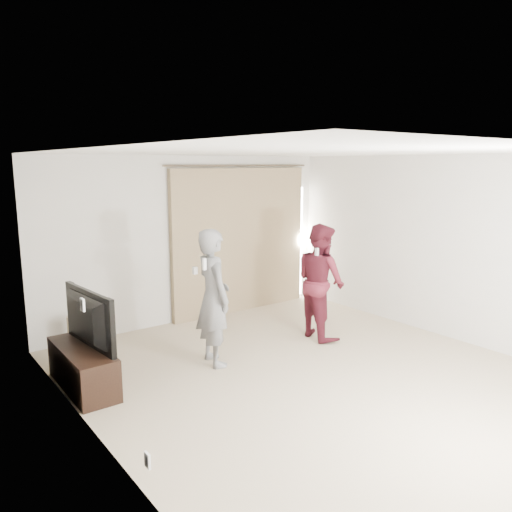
# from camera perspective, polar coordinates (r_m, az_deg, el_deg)

# --- Properties ---
(floor) EXTENTS (5.50, 5.50, 0.00)m
(floor) POSITION_cam_1_polar(r_m,az_deg,el_deg) (6.14, 6.11, -13.30)
(floor) COLOR #BDAB8D
(floor) RESTS_ON ground
(wall_back) EXTENTS (5.00, 0.04, 2.60)m
(wall_back) POSITION_cam_1_polar(r_m,az_deg,el_deg) (7.93, -7.37, 1.93)
(wall_back) COLOR silver
(wall_back) RESTS_ON ground
(wall_left) EXTENTS (0.04, 5.50, 2.60)m
(wall_left) POSITION_cam_1_polar(r_m,az_deg,el_deg) (4.46, -17.86, -5.27)
(wall_left) COLOR silver
(wall_left) RESTS_ON ground
(ceiling) EXTENTS (5.00, 5.50, 0.01)m
(ceiling) POSITION_cam_1_polar(r_m,az_deg,el_deg) (5.62, 6.64, 11.74)
(ceiling) COLOR white
(ceiling) RESTS_ON wall_back
(curtain) EXTENTS (2.80, 0.11, 2.46)m
(curtain) POSITION_cam_1_polar(r_m,az_deg,el_deg) (8.37, -1.67, 1.80)
(curtain) COLOR tan
(curtain) RESTS_ON ground
(tv_console) EXTENTS (0.42, 1.22, 0.47)m
(tv_console) POSITION_cam_1_polar(r_m,az_deg,el_deg) (6.00, -19.17, -12.00)
(tv_console) COLOR black
(tv_console) RESTS_ON ground
(tv) EXTENTS (0.25, 1.12, 0.64)m
(tv) POSITION_cam_1_polar(r_m,az_deg,el_deg) (5.82, -19.50, -6.93)
(tv) COLOR black
(tv) RESTS_ON tv_console
(scratching_post) EXTENTS (0.37, 0.37, 0.49)m
(scratching_post) POSITION_cam_1_polar(r_m,az_deg,el_deg) (7.12, -19.89, -8.75)
(scratching_post) COLOR tan
(scratching_post) RESTS_ON ground
(person_man) EXTENTS (0.50, 0.68, 1.71)m
(person_man) POSITION_cam_1_polar(r_m,az_deg,el_deg) (6.17, -4.90, -4.73)
(person_man) COLOR slate
(person_man) RESTS_ON ground
(person_woman) EXTENTS (0.74, 0.89, 1.65)m
(person_woman) POSITION_cam_1_polar(r_m,az_deg,el_deg) (7.18, 7.37, -2.85)
(person_woman) COLOR #541722
(person_woman) RESTS_ON ground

